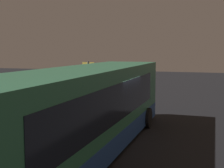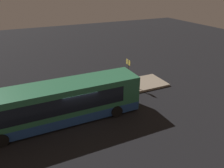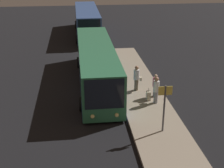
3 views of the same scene
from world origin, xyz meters
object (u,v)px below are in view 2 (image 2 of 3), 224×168
Objects in this scene: passenger_boarding at (93,80)px; suitcase at (90,89)px; passenger_waiting at (83,83)px; bus_lead at (56,105)px; passenger_with_bags at (73,88)px; sign_post at (128,69)px.

passenger_boarding is 2.11× the size of suitcase.
suitcase is at bearing 36.18° from passenger_waiting.
passenger_with_bags is at bearing 52.53° from bus_lead.
passenger_boarding is at bearing 39.98° from bus_lead.
passenger_waiting is at bearing 55.66° from passenger_with_bags.
passenger_boarding reaches higher than suitcase.
passenger_waiting is (3.21, 3.70, -0.42)m from bus_lead.
passenger_boarding is 3.53m from sign_post.
sign_post is at bearing 17.85° from passenger_with_bags.
sign_post reaches higher than passenger_waiting.
sign_post is at bearing -89.00° from passenger_boarding.
sign_post is (3.88, -0.10, 1.40)m from suitcase.
passenger_with_bags reaches higher than passenger_waiting.
sign_post is at bearing 21.76° from bus_lead.
passenger_with_bags is at bearing -176.12° from sign_post.
suitcase is at bearing 40.22° from bus_lead.
passenger_boarding reaches higher than passenger_waiting.
passenger_with_bags is 1.86m from suitcase.
bus_lead is at bearing -113.51° from passenger_with_bags.
suitcase is (1.67, 0.48, -0.67)m from passenger_with_bags.
passenger_boarding is at bearing 72.91° from passenger_waiting.
passenger_with_bags is 5.61m from sign_post.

